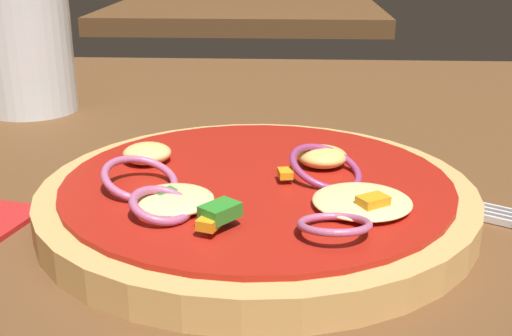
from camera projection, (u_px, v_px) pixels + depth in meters
dining_table at (255, 256)px, 0.36m from camera, size 1.34×1.00×0.04m
pizza at (254, 196)px, 0.36m from camera, size 0.24×0.24×0.04m
beer_glass at (27, 50)px, 0.56m from camera, size 0.08×0.08×0.12m
background_table at (245, 12)px, 1.47m from camera, size 0.60×0.55×0.04m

